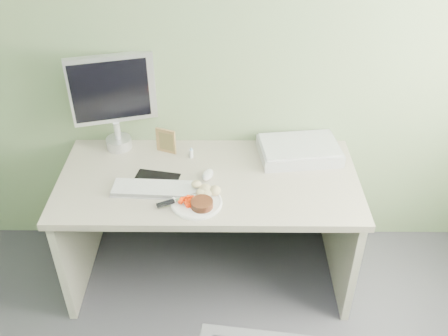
{
  "coord_description": "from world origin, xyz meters",
  "views": [
    {
      "loc": [
        0.1,
        -0.5,
        2.32
      ],
      "look_at": [
        0.08,
        1.5,
        0.89
      ],
      "focal_mm": 40.0,
      "sensor_mm": 36.0,
      "label": 1
    }
  ],
  "objects_px": {
    "desk": "(209,205)",
    "monitor": "(113,97)",
    "plate": "(197,203)",
    "scanner": "(299,151)"
  },
  "relations": [
    {
      "from": "scanner",
      "to": "plate",
      "type": "bearing_deg",
      "value": -149.54
    },
    {
      "from": "plate",
      "to": "scanner",
      "type": "xyz_separation_m",
      "value": [
        0.56,
        0.43,
        0.03
      ]
    },
    {
      "from": "plate",
      "to": "scanner",
      "type": "height_order",
      "value": "scanner"
    },
    {
      "from": "plate",
      "to": "scanner",
      "type": "relative_size",
      "value": 0.58
    },
    {
      "from": "plate",
      "to": "scanner",
      "type": "distance_m",
      "value": 0.7
    },
    {
      "from": "desk",
      "to": "plate",
      "type": "distance_m",
      "value": 0.29
    },
    {
      "from": "plate",
      "to": "monitor",
      "type": "height_order",
      "value": "monitor"
    },
    {
      "from": "monitor",
      "to": "desk",
      "type": "bearing_deg",
      "value": -46.28
    },
    {
      "from": "scanner",
      "to": "monitor",
      "type": "bearing_deg",
      "value": 167.4
    },
    {
      "from": "desk",
      "to": "monitor",
      "type": "bearing_deg",
      "value": 149.07
    }
  ]
}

